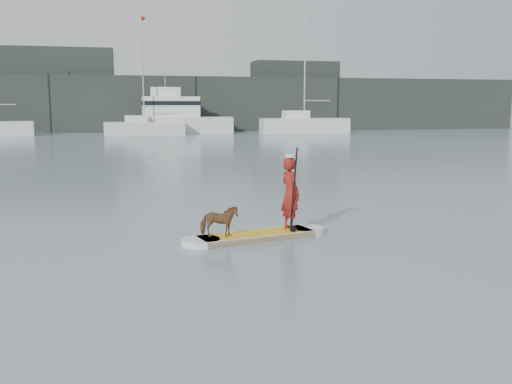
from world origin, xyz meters
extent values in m
plane|color=slate|center=(0.00, 0.00, 0.00)|extent=(140.00, 140.00, 0.00)
cube|color=gold|center=(0.40, -1.04, 0.06)|extent=(2.62, 1.34, 0.12)
cylinder|color=silver|center=(-0.82, -1.32, 0.06)|extent=(0.80, 0.80, 0.12)
cylinder|color=silver|center=(1.62, -0.76, 0.06)|extent=(0.80, 0.80, 0.12)
cube|color=silver|center=(0.32, -0.68, 0.06)|extent=(2.45, 0.62, 0.12)
cube|color=silver|center=(0.49, -1.40, 0.06)|extent=(2.45, 0.62, 0.12)
imported|color=maroon|center=(1.21, -0.85, 0.91)|extent=(0.51, 0.65, 1.58)
cylinder|color=silver|center=(1.21, -0.85, 1.74)|extent=(0.22, 0.22, 0.07)
imported|color=brown|center=(-0.42, -1.23, 0.45)|extent=(0.81, 0.44, 0.65)
cylinder|color=black|center=(1.20, -1.13, 1.00)|extent=(0.10, 0.30, 1.89)
cube|color=black|center=(1.20, -1.13, 0.10)|extent=(0.10, 0.04, 0.32)
cylinder|color=#B7B7BC|center=(-13.10, 45.05, 2.93)|extent=(2.34, 0.33, 0.10)
cube|color=silver|center=(-0.22, 43.81, 0.63)|extent=(7.66, 2.55, 1.27)
cube|color=white|center=(-0.98, 43.79, 1.58)|extent=(2.17, 1.70, 0.63)
cylinder|color=#B7B7BC|center=(-0.22, 43.81, 6.15)|extent=(0.13, 0.13, 9.77)
cylinder|color=#B7B7BC|center=(0.87, 43.83, 2.71)|extent=(2.17, 0.15, 0.09)
cone|color=red|center=(0.01, 43.81, 10.95)|extent=(0.47, 0.52, 0.51)
cube|color=silver|center=(15.87, 43.48, 0.78)|extent=(9.05, 3.42, 1.56)
cube|color=white|center=(14.98, 43.54, 1.95)|extent=(2.61, 2.17, 0.78)
cylinder|color=#B7B7BC|center=(15.87, 43.48, 7.22)|extent=(0.16, 0.16, 11.34)
cylinder|color=#B7B7BC|center=(17.20, 43.40, 3.33)|extent=(2.67, 0.27, 0.11)
cube|color=silver|center=(3.57, 46.16, 0.84)|extent=(10.28, 3.28, 1.68)
cube|color=white|center=(2.55, 46.15, 2.70)|extent=(5.66, 2.60, 2.05)
cube|color=white|center=(2.04, 46.15, 4.19)|extent=(2.89, 1.77, 0.93)
cube|color=black|center=(2.55, 46.15, 3.07)|extent=(5.77, 2.66, 0.42)
cylinder|color=#B7B7BC|center=(2.04, 46.15, 5.40)|extent=(0.09, 0.09, 1.49)
cube|color=black|center=(0.00, 53.00, 3.00)|extent=(90.00, 6.00, 6.00)
cube|color=black|center=(-10.00, 54.00, 4.50)|extent=(14.00, 4.00, 9.00)
cube|color=black|center=(18.00, 54.00, 4.00)|extent=(10.00, 4.00, 8.00)
camera|label=1|loc=(-2.29, -12.57, 2.79)|focal=40.00mm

